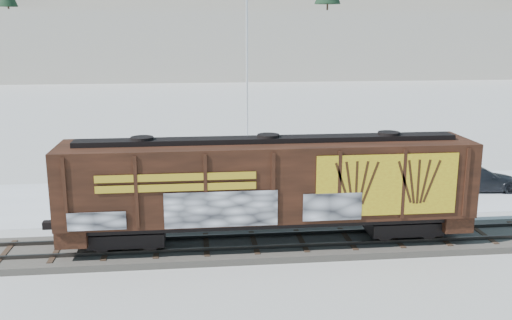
{
  "coord_description": "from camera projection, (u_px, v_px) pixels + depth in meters",
  "views": [
    {
      "loc": [
        -4.39,
        -22.29,
        9.02
      ],
      "look_at": [
        -1.59,
        3.0,
        3.12
      ],
      "focal_mm": 40.0,
      "sensor_mm": 36.0,
      "label": 1
    }
  ],
  "objects": [
    {
      "name": "hopper_railcar",
      "position": [
        268.0,
        183.0,
        23.29
      ],
      "size": [
        16.66,
        3.06,
        4.33
      ],
      "color": "black",
      "rests_on": "rail_track"
    },
    {
      "name": "ground",
      "position": [
        301.0,
        247.0,
        24.09
      ],
      "size": [
        500.0,
        500.0,
        0.0
      ],
      "primitive_type": "plane",
      "color": "white",
      "rests_on": "ground"
    },
    {
      "name": "car_white",
      "position": [
        195.0,
        182.0,
        31.5
      ],
      "size": [
        4.52,
        2.57,
        1.41
      ],
      "primitive_type": "imported",
      "rotation": [
        0.0,
        0.0,
        1.84
      ],
      "color": "silver",
      "rests_on": "parking_strip"
    },
    {
      "name": "hillside",
      "position": [
        207.0,
        8.0,
        156.2
      ],
      "size": [
        360.0,
        110.0,
        93.0
      ],
      "color": "white",
      "rests_on": "ground"
    },
    {
      "name": "parking_strip",
      "position": [
        276.0,
        196.0,
        31.35
      ],
      "size": [
        40.0,
        8.0,
        0.03
      ],
      "primitive_type": "cube",
      "color": "white",
      "rests_on": "ground"
    },
    {
      "name": "flagpole",
      "position": [
        249.0,
        95.0,
        38.29
      ],
      "size": [
        2.3,
        0.9,
        12.44
      ],
      "color": "silver",
      "rests_on": "ground"
    },
    {
      "name": "car_dark",
      "position": [
        478.0,
        178.0,
        32.29
      ],
      "size": [
        4.85,
        2.31,
        1.36
      ],
      "primitive_type": "imported",
      "rotation": [
        0.0,
        0.0,
        1.48
      ],
      "color": "black",
      "rests_on": "parking_strip"
    },
    {
      "name": "car_silver",
      "position": [
        255.0,
        191.0,
        29.15
      ],
      "size": [
        5.16,
        2.32,
        1.72
      ],
      "primitive_type": "imported",
      "rotation": [
        0.0,
        0.0,
        1.51
      ],
      "color": "#ACAFB4",
      "rests_on": "parking_strip"
    },
    {
      "name": "rail_track",
      "position": [
        301.0,
        244.0,
        24.05
      ],
      "size": [
        50.0,
        3.4,
        0.43
      ],
      "color": "#59544C",
      "rests_on": "ground"
    }
  ]
}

